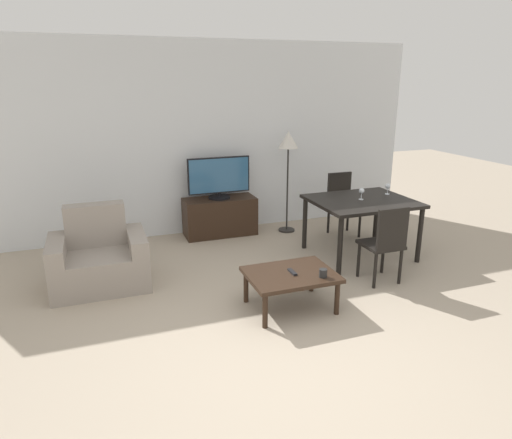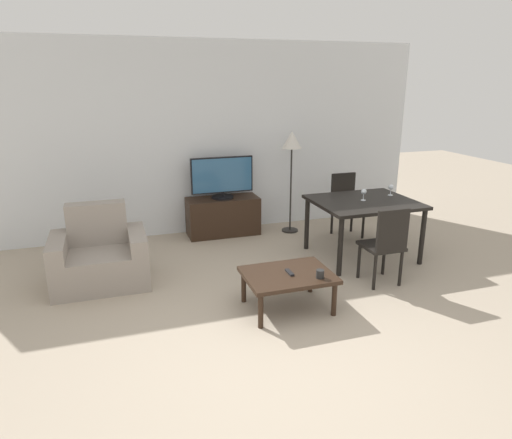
% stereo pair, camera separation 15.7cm
% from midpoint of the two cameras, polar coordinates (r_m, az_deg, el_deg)
% --- Properties ---
extents(ground_plane, '(18.00, 18.00, 0.00)m').
position_cam_midpoint_polar(ground_plane, '(3.85, 4.01, -17.20)').
color(ground_plane, tan).
extents(wall_back, '(6.89, 0.06, 2.70)m').
position_cam_midpoint_polar(wall_back, '(6.58, -7.30, 9.85)').
color(wall_back, silver).
rests_on(wall_back, ground_plane).
extents(armchair, '(1.00, 0.75, 0.86)m').
position_cam_midpoint_polar(armchair, '(5.28, -18.13, -4.58)').
color(armchair, gray).
rests_on(armchair, ground_plane).
extents(tv_stand, '(1.02, 0.43, 0.54)m').
position_cam_midpoint_polar(tv_stand, '(6.61, -3.47, 0.42)').
color(tv_stand, black).
rests_on(tv_stand, ground_plane).
extents(tv, '(0.89, 0.31, 0.59)m').
position_cam_midpoint_polar(tv, '(6.46, -3.56, 5.23)').
color(tv, black).
rests_on(tv, tv_stand).
extents(coffee_table, '(0.85, 0.65, 0.38)m').
position_cam_midpoint_polar(coffee_table, '(4.47, 5.02, -7.23)').
color(coffee_table, black).
rests_on(coffee_table, ground_plane).
extents(dining_table, '(1.23, 1.04, 0.73)m').
position_cam_midpoint_polar(dining_table, '(5.84, 14.07, 1.55)').
color(dining_table, black).
rests_on(dining_table, ground_plane).
extents(dining_chair_near, '(0.40, 0.40, 0.89)m').
position_cam_midpoint_polar(dining_chair_near, '(5.11, 16.74, -2.76)').
color(dining_chair_near, black).
rests_on(dining_chair_near, ground_plane).
extents(dining_chair_far, '(0.40, 0.40, 0.89)m').
position_cam_midpoint_polar(dining_chair_far, '(6.67, 11.82, 2.21)').
color(dining_chair_far, black).
rests_on(dining_chair_far, ground_plane).
extents(floor_lamp, '(0.28, 0.28, 1.47)m').
position_cam_midpoint_polar(floor_lamp, '(6.54, 5.18, 8.92)').
color(floor_lamp, black).
rests_on(floor_lamp, ground_plane).
extents(remote_primary, '(0.04, 0.15, 0.02)m').
position_cam_midpoint_polar(remote_primary, '(4.45, 5.22, -6.60)').
color(remote_primary, black).
rests_on(remote_primary, coffee_table).
extents(cup_white_near, '(0.08, 0.08, 0.08)m').
position_cam_midpoint_polar(cup_white_near, '(4.37, 9.04, -6.74)').
color(cup_white_near, black).
rests_on(cup_white_near, coffee_table).
extents(wine_glass_left, '(0.07, 0.07, 0.15)m').
position_cam_midpoint_polar(wine_glass_left, '(6.14, 17.23, 3.82)').
color(wine_glass_left, silver).
rests_on(wine_glass_left, dining_table).
extents(wine_glass_center, '(0.07, 0.07, 0.15)m').
position_cam_midpoint_polar(wine_glass_center, '(5.79, 14.08, 3.30)').
color(wine_glass_center, silver).
rests_on(wine_glass_center, dining_table).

